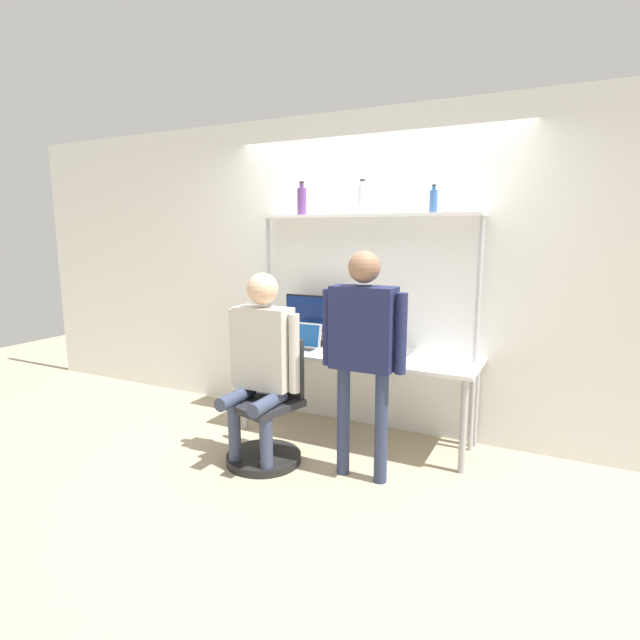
% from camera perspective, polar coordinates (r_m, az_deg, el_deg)
% --- Properties ---
extents(ground_plane, '(12.00, 12.00, 0.00)m').
position_cam_1_polar(ground_plane, '(4.06, 2.08, -14.80)').
color(ground_plane, tan).
extents(wall_back, '(8.00, 0.06, 2.70)m').
position_cam_1_polar(wall_back, '(4.32, 5.89, 5.27)').
color(wall_back, white).
rests_on(wall_back, ground_plane).
extents(desk, '(1.99, 0.63, 0.73)m').
position_cam_1_polar(desk, '(4.12, 4.05, -4.70)').
color(desk, white).
rests_on(desk, ground_plane).
extents(shelf_unit, '(1.89, 0.28, 1.85)m').
position_cam_1_polar(shelf_unit, '(4.14, 5.06, 8.46)').
color(shelf_unit, white).
rests_on(shelf_unit, ground_plane).
extents(monitor, '(0.60, 0.22, 0.43)m').
position_cam_1_polar(monitor, '(4.37, -0.47, 0.39)').
color(monitor, black).
rests_on(monitor, desk).
extents(laptop, '(0.32, 0.21, 0.21)m').
position_cam_1_polar(laptop, '(4.22, -2.08, -2.48)').
color(laptop, silver).
rests_on(laptop, desk).
extents(cell_phone, '(0.07, 0.15, 0.01)m').
position_cam_1_polar(cell_phone, '(4.11, 1.12, -3.60)').
color(cell_phone, silver).
rests_on(cell_phone, desk).
extents(office_chair, '(0.57, 0.57, 0.93)m').
position_cam_1_polar(office_chair, '(3.83, -6.05, -11.70)').
color(office_chair, black).
rests_on(office_chair, ground_plane).
extents(person_seated, '(0.59, 0.47, 1.42)m').
position_cam_1_polar(person_seated, '(3.64, -6.73, -3.73)').
color(person_seated, '#38425B').
rests_on(person_seated, ground_plane).
extents(person_standing, '(0.60, 0.21, 1.59)m').
position_cam_1_polar(person_standing, '(3.35, 4.97, -1.95)').
color(person_standing, '#2D3856').
rests_on(person_standing, ground_plane).
extents(bottle_blue, '(0.06, 0.06, 0.21)m').
position_cam_1_polar(bottle_blue, '(3.98, 12.84, 13.13)').
color(bottle_blue, '#335999').
rests_on(bottle_blue, shelf_unit).
extents(bottle_purple, '(0.08, 0.08, 0.28)m').
position_cam_1_polar(bottle_purple, '(4.39, -2.09, 13.44)').
color(bottle_purple, '#593372').
rests_on(bottle_purple, shelf_unit).
extents(bottle_clear, '(0.09, 0.09, 0.27)m').
position_cam_1_polar(bottle_clear, '(4.16, 4.86, 13.56)').
color(bottle_clear, silver).
rests_on(bottle_clear, shelf_unit).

